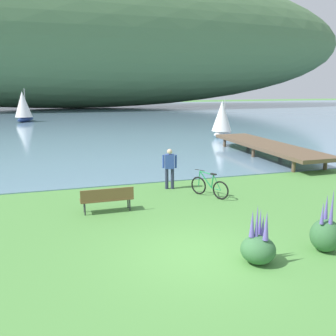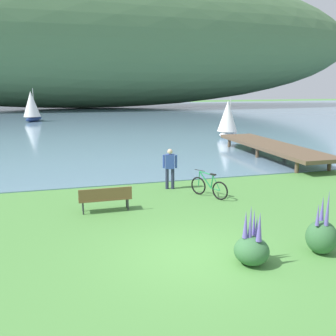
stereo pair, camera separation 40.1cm
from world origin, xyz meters
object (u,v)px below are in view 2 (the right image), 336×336
bicycle_leaning_near_bench (209,187)px  sailboat_nearest_to_shore (228,118)px  sailboat_toward_hillside (32,106)px  person_at_shoreline (170,166)px  park_bench_near_camera (105,197)px

bicycle_leaning_near_bench → sailboat_nearest_to_shore: (7.78, 15.50, 1.21)m
sailboat_toward_hillside → person_at_shoreline: bearing=-75.9°
bicycle_leaning_near_bench → sailboat_toward_hillside: bearing=105.3°
sailboat_nearest_to_shore → sailboat_toward_hillside: (-17.21, 18.98, 0.31)m
person_at_shoreline → sailboat_toward_hillside: size_ratio=0.43×
park_bench_near_camera → bicycle_leaning_near_bench: size_ratio=1.17×
person_at_shoreline → bicycle_leaning_near_bench: bearing=-52.9°
bicycle_leaning_near_bench → person_at_shoreline: person_at_shoreline is taller
park_bench_near_camera → bicycle_leaning_near_bench: 4.13m
park_bench_near_camera → bicycle_leaning_near_bench: (4.07, 0.66, -0.12)m
person_at_shoreline → park_bench_near_camera: bearing=-143.1°
park_bench_near_camera → person_at_shoreline: size_ratio=1.05×
sailboat_nearest_to_shore → sailboat_toward_hillside: size_ratio=0.83×
park_bench_near_camera → person_at_shoreline: person_at_shoreline is taller
sailboat_toward_hillside → bicycle_leaning_near_bench: bearing=-74.7°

